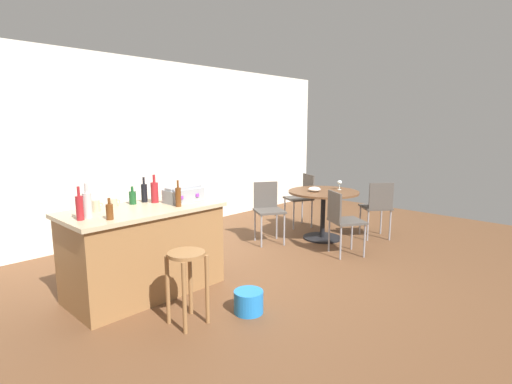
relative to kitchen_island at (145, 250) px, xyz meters
The scene contains 22 objects.
ground_plane 1.48m from the kitchen_island, 12.80° to the right, with size 8.80×8.80×0.00m, color brown.
back_wall 2.58m from the kitchen_island, 55.42° to the left, with size 8.00×0.10×2.70m, color silver.
kitchen_island is the anchor object (origin of this frame).
wooden_stool 0.86m from the kitchen_island, 96.55° to the right, with size 0.32×0.32×0.65m.
dining_table 2.88m from the kitchen_island, ahead, with size 1.05×1.05×0.73m.
folding_chair_near 3.53m from the kitchen_island, 13.39° to the right, with size 0.56×0.56×0.87m.
folding_chair_far 3.31m from the kitchen_island, ahead, with size 0.53×0.53×0.88m.
folding_chair_left 2.20m from the kitchen_island, ahead, with size 0.55×0.55×0.88m.
folding_chair_right 2.55m from the kitchen_island, 19.19° to the right, with size 0.55×0.55×0.86m.
toolbox 0.70m from the kitchen_island, ahead, with size 0.41×0.22×0.16m.
bottle_0 0.86m from the kitchen_island, behind, with size 0.06×0.06×0.30m.
bottle_1 0.62m from the kitchen_island, 55.58° to the left, with size 0.06×0.06×0.27m.
bottle_2 0.57m from the kitchen_island, 84.25° to the left, with size 0.07×0.07×0.19m.
bottle_3 0.62m from the kitchen_island, 31.42° to the left, with size 0.08×0.08×0.30m.
bottle_4 0.65m from the kitchen_island, 37.56° to the right, with size 0.06×0.06×0.27m.
bottle_5 0.73m from the kitchen_island, 151.99° to the right, with size 0.06×0.06×0.19m.
bottle_6 0.80m from the kitchen_island, behind, with size 0.08×0.08×0.31m.
cup_0 0.66m from the kitchen_island, 158.21° to the left, with size 0.11×0.08×0.11m.
cup_1 0.57m from the kitchen_island, 125.43° to the left, with size 0.12×0.08×0.08m.
wine_glass 3.20m from the kitchen_island, ahead, with size 0.07×0.07×0.14m.
serving_bowl 2.77m from the kitchen_island, ahead, with size 0.18×0.18×0.07m, color white.
plastic_bucket 1.21m from the kitchen_island, 69.59° to the right, with size 0.27×0.27×0.21m, color blue.
Camera 1 is at (-3.35, -3.15, 1.71)m, focal length 27.36 mm.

